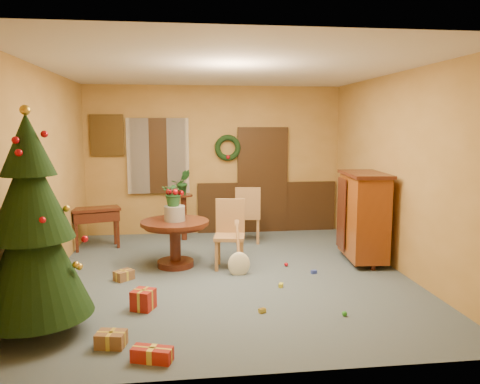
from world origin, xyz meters
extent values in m
plane|color=#394654|center=(0.00, 0.00, 0.00)|extent=(5.50, 5.50, 0.00)
plane|color=silver|center=(0.00, 0.00, 2.90)|extent=(5.50, 5.50, 0.00)
plane|color=olive|center=(0.00, 2.75, 1.45)|extent=(5.00, 0.00, 5.00)
plane|color=olive|center=(0.00, -2.75, 1.45)|extent=(5.00, 0.00, 5.00)
plane|color=olive|center=(-2.50, 0.00, 1.45)|extent=(0.00, 5.50, 5.50)
plane|color=olive|center=(2.50, 0.00, 1.45)|extent=(0.00, 5.50, 5.50)
cube|color=black|center=(1.05, 2.71, 0.50)|extent=(2.80, 0.06, 1.00)
cube|color=black|center=(0.95, 2.70, 1.05)|extent=(1.00, 0.08, 2.10)
cube|color=white|center=(0.95, 2.73, 1.00)|extent=(0.80, 0.03, 1.90)
cube|color=black|center=(-1.10, 2.70, 1.55)|extent=(1.05, 0.08, 1.45)
cube|color=white|center=(-1.10, 2.73, 1.55)|extent=(0.88, 0.03, 1.25)
cube|color=white|center=(-1.48, 2.65, 1.55)|extent=(0.42, 0.02, 1.45)
cube|color=white|center=(-0.72, 2.65, 1.55)|extent=(0.42, 0.02, 1.45)
torus|color=black|center=(0.25, 2.67, 1.70)|extent=(0.51, 0.11, 0.51)
cube|color=#4C3819|center=(-2.05, 2.71, 1.95)|extent=(0.62, 0.05, 0.78)
cube|color=gray|center=(-2.05, 2.74, 1.95)|extent=(0.48, 0.02, 0.62)
cylinder|color=black|center=(-0.77, 0.51, 0.68)|extent=(1.03, 1.03, 0.06)
cylinder|color=black|center=(-0.77, 0.51, 0.63)|extent=(0.92, 0.92, 0.04)
cylinder|color=black|center=(-0.77, 0.51, 0.35)|extent=(0.17, 0.17, 0.57)
cylinder|color=black|center=(-0.77, 0.51, 0.05)|extent=(0.55, 0.55, 0.09)
cylinder|color=slate|center=(-0.77, 0.51, 0.82)|extent=(0.31, 0.31, 0.23)
imported|color=#1E4C23|center=(-0.77, 0.51, 1.14)|extent=(0.36, 0.31, 0.40)
cube|color=#8E5F38|center=(0.04, 0.33, 0.48)|extent=(0.51, 0.51, 0.05)
cube|color=#8E5F38|center=(0.07, 0.53, 0.76)|extent=(0.44, 0.12, 0.53)
cube|color=#8E5F38|center=(0.25, 0.48, 0.23)|extent=(0.05, 0.05, 0.45)
cube|color=#8E5F38|center=(-0.11, 0.54, 0.23)|extent=(0.05, 0.05, 0.45)
cube|color=#8E5F38|center=(0.19, 0.13, 0.23)|extent=(0.05, 0.05, 0.45)
cube|color=#8E5F38|center=(-0.17, 0.19, 0.23)|extent=(0.05, 0.05, 0.45)
cube|color=#8E5F38|center=(0.54, 1.88, 0.48)|extent=(0.51, 0.51, 0.05)
cube|color=#8E5F38|center=(0.51, 1.68, 0.77)|extent=(0.45, 0.11, 0.54)
cube|color=#8E5F38|center=(0.33, 1.73, 0.23)|extent=(0.06, 0.06, 0.46)
cube|color=#8E5F38|center=(0.69, 1.68, 0.23)|extent=(0.06, 0.06, 0.46)
cube|color=#8E5F38|center=(0.39, 2.09, 0.23)|extent=(0.06, 0.06, 0.46)
cube|color=#8E5F38|center=(0.75, 2.04, 0.23)|extent=(0.06, 0.06, 0.46)
cylinder|color=black|center=(-0.63, 2.19, 0.42)|extent=(0.10, 0.10, 0.83)
cylinder|color=black|center=(-0.63, 2.19, 0.84)|extent=(0.33, 0.33, 0.03)
imported|color=#19471E|center=(-0.63, 2.19, 1.09)|extent=(0.29, 0.25, 0.47)
cylinder|color=#382111|center=(-2.15, -1.66, 0.12)|extent=(0.14, 0.14, 0.25)
cone|color=black|center=(-2.15, -1.66, 0.87)|extent=(1.13, 1.13, 1.33)
cone|color=black|center=(-2.15, -1.66, 1.49)|extent=(0.82, 0.82, 0.97)
cone|color=black|center=(-2.15, -1.66, 1.95)|extent=(0.53, 0.53, 0.62)
sphere|color=gold|center=(-2.15, -1.66, 2.28)|extent=(0.10, 0.10, 0.10)
cube|color=black|center=(-2.15, 1.75, 0.70)|extent=(0.89, 0.62, 0.05)
cube|color=black|center=(-2.15, 1.75, 0.57)|extent=(0.84, 0.57, 0.17)
cube|color=black|center=(-2.49, 1.75, 0.33)|extent=(0.13, 0.29, 0.67)
cube|color=black|center=(-1.81, 1.75, 0.33)|extent=(0.13, 0.29, 0.67)
cube|color=#551F09|center=(2.15, 0.40, 0.73)|extent=(0.60, 1.08, 1.29)
cube|color=black|center=(2.15, 0.40, 1.39)|extent=(0.67, 1.15, 0.05)
cylinder|color=black|center=(2.15, -0.04, 0.05)|extent=(0.07, 0.07, 0.09)
cylinder|color=black|center=(2.15, 0.84, 0.05)|extent=(0.07, 0.07, 0.09)
cube|color=brown|center=(-1.36, -2.06, 0.07)|extent=(0.31, 0.25, 0.15)
cube|color=gold|center=(-1.36, -2.06, 0.07)|extent=(0.28, 0.09, 0.15)
cube|color=gold|center=(-1.36, -2.06, 0.07)|extent=(0.08, 0.21, 0.15)
cube|color=maroon|center=(-1.12, -1.15, 0.12)|extent=(0.31, 0.31, 0.23)
cube|color=gold|center=(-1.12, -1.15, 0.12)|extent=(0.23, 0.13, 0.24)
cube|color=gold|center=(-1.12, -1.15, 0.12)|extent=(0.13, 0.23, 0.24)
cube|color=brown|center=(-1.48, -0.05, 0.07)|extent=(0.30, 0.30, 0.13)
cube|color=gold|center=(-1.48, -0.05, 0.07)|extent=(0.20, 0.19, 0.14)
cube|color=gold|center=(-1.48, -0.05, 0.07)|extent=(0.14, 0.15, 0.14)
cube|color=maroon|center=(-0.95, -2.40, 0.07)|extent=(0.40, 0.26, 0.13)
cube|color=gold|center=(-0.95, -2.40, 0.07)|extent=(0.37, 0.14, 0.13)
cube|color=gold|center=(-0.95, -2.40, 0.07)|extent=(0.10, 0.16, 0.13)
cube|color=#293EB2|center=(1.22, -0.10, 0.03)|extent=(0.09, 0.06, 0.05)
sphere|color=#2B8F27|center=(1.14, -1.64, 0.03)|extent=(0.06, 0.06, 0.06)
cube|color=yellow|center=(0.63, -0.61, 0.03)|extent=(0.08, 0.09, 0.05)
sphere|color=#B20B16|center=(0.90, 0.29, 0.03)|extent=(0.06, 0.06, 0.06)
cube|color=gold|center=(0.24, -1.42, 0.03)|extent=(0.09, 0.08, 0.05)
camera|label=1|loc=(-0.65, -6.47, 2.13)|focal=35.00mm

